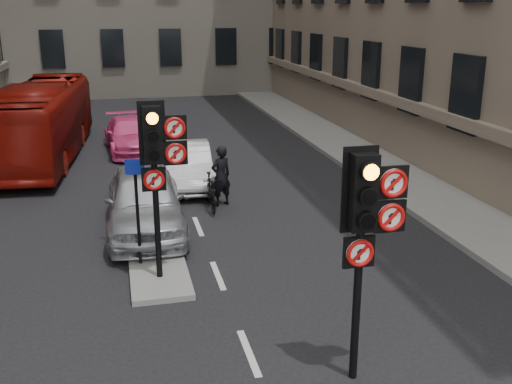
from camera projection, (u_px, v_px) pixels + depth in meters
name	position (u px, v px, depth m)	size (l,w,h in m)	color
pavement_right	(390.00, 168.00, 20.59)	(3.00, 50.00, 0.16)	gray
centre_island	(160.00, 279.00, 12.26)	(1.20, 2.00, 0.12)	gray
signal_near	(367.00, 217.00, 8.37)	(0.91, 0.40, 3.58)	black
signal_far	(158.00, 153.00, 11.48)	(0.91, 0.40, 3.58)	black
car_silver	(145.00, 201.00, 14.80)	(1.87, 4.64, 1.58)	#AEB1B6
car_white	(188.00, 165.00, 18.67)	(1.39, 4.00, 1.32)	silver
car_pink	(131.00, 135.00, 23.10)	(1.78, 4.38, 1.27)	#F1478D
bus_red	(42.00, 121.00, 21.78)	(2.32, 9.90, 2.76)	maroon
motorcycle	(211.00, 192.00, 16.52)	(0.46, 1.64, 0.99)	black
motorcyclist	(221.00, 176.00, 16.73)	(0.62, 0.41, 1.71)	black
info_sign	(137.00, 197.00, 12.40)	(0.40, 0.15, 2.31)	black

